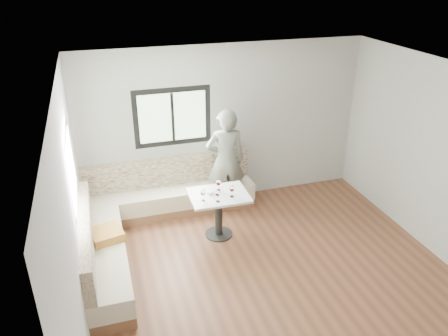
{
  "coord_description": "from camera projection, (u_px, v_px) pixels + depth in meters",
  "views": [
    {
      "loc": [
        -2.1,
        -4.32,
        4.02
      ],
      "look_at": [
        -0.34,
        1.42,
        1.13
      ],
      "focal_mm": 35.0,
      "sensor_mm": 36.0,
      "label": 1
    }
  ],
  "objects": [
    {
      "name": "wine_glass_a",
      "position": [
        203.0,
        193.0,
        6.49
      ],
      "size": [
        0.08,
        0.08,
        0.19
      ],
      "color": "white",
      "rests_on": "table"
    },
    {
      "name": "wine_glass_c",
      "position": [
        232.0,
        189.0,
        6.59
      ],
      "size": [
        0.08,
        0.08,
        0.19
      ],
      "color": "white",
      "rests_on": "table"
    },
    {
      "name": "wine_glass_b",
      "position": [
        218.0,
        194.0,
        6.46
      ],
      "size": [
        0.08,
        0.08,
        0.19
      ],
      "color": "white",
      "rests_on": "table"
    },
    {
      "name": "olive_ramekin",
      "position": [
        210.0,
        192.0,
        6.73
      ],
      "size": [
        0.1,
        0.1,
        0.04
      ],
      "color": "white",
      "rests_on": "table"
    },
    {
      "name": "table",
      "position": [
        219.0,
        205.0,
        6.8
      ],
      "size": [
        0.91,
        0.71,
        0.74
      ],
      "rotation": [
        0.0,
        0.0,
        -0.02
      ],
      "color": "black",
      "rests_on": "ground"
    },
    {
      "name": "banquette",
      "position": [
        144.0,
        218.0,
        6.86
      ],
      "size": [
        2.9,
        2.8,
        0.95
      ],
      "color": "brown",
      "rests_on": "ground"
    },
    {
      "name": "room",
      "position": [
        275.0,
        189.0,
        5.46
      ],
      "size": [
        5.01,
        5.01,
        2.81
      ],
      "color": "brown",
      "rests_on": "ground"
    },
    {
      "name": "person",
      "position": [
        226.0,
        161.0,
        7.42
      ],
      "size": [
        0.71,
        0.51,
        1.83
      ],
      "primitive_type": "imported",
      "rotation": [
        0.0,
        0.0,
        3.03
      ],
      "color": "slate",
      "rests_on": "ground"
    },
    {
      "name": "wine_glass_d",
      "position": [
        218.0,
        183.0,
        6.78
      ],
      "size": [
        0.08,
        0.08,
        0.19
      ],
      "color": "white",
      "rests_on": "table"
    }
  ]
}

